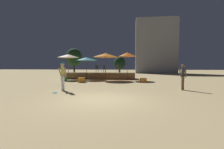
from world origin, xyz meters
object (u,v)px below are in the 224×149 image
at_px(patio_umbrella_0, 127,54).
at_px(bistro_chair_0, 104,68).
at_px(bistro_chair_2, 118,68).
at_px(background_tree_1, 74,57).
at_px(bistro_chair_1, 97,68).
at_px(person_1, 63,75).
at_px(patio_umbrella_1, 87,59).
at_px(patio_umbrella_3, 106,55).
at_px(patio_umbrella_2, 68,56).
at_px(person_0, 183,76).
at_px(frisbee_disc, 55,93).
at_px(cube_seat_0, 82,80).
at_px(background_tree_0, 120,63).
at_px(cube_seat_2, 64,79).
at_px(cube_seat_1, 143,80).

height_order(patio_umbrella_0, bistro_chair_0, patio_umbrella_0).
height_order(bistro_chair_2, background_tree_1, background_tree_1).
relative_size(bistro_chair_0, background_tree_1, 0.20).
xyz_separation_m(patio_umbrella_0, bistro_chair_1, (-3.92, 2.10, -1.50)).
height_order(person_1, bistro_chair_0, person_1).
relative_size(patio_umbrella_1, patio_umbrella_3, 0.87).
bearing_deg(patio_umbrella_2, person_0, -33.24).
relative_size(patio_umbrella_1, frisbee_disc, 10.99).
bearing_deg(bistro_chair_1, cube_seat_0, -126.23).
relative_size(person_0, bistro_chair_1, 1.85).
bearing_deg(background_tree_0, bistro_chair_1, -109.04).
height_order(patio_umbrella_0, bistro_chair_2, patio_umbrella_0).
height_order(cube_seat_0, background_tree_1, background_tree_1).
bearing_deg(person_1, patio_umbrella_3, 164.01).
height_order(patio_umbrella_3, bistro_chair_0, patio_umbrella_3).
distance_m(patio_umbrella_3, bistro_chair_2, 2.89).
bearing_deg(cube_seat_2, person_0, -25.91).
bearing_deg(patio_umbrella_0, background_tree_0, 98.87).
bearing_deg(background_tree_0, patio_umbrella_3, -95.71).
relative_size(patio_umbrella_1, cube_seat_2, 3.77).
distance_m(patio_umbrella_1, patio_umbrella_3, 2.39).
distance_m(cube_seat_0, bistro_chair_0, 4.73).
xyz_separation_m(patio_umbrella_1, bistro_chair_2, (3.53, 1.71, -1.04)).
bearing_deg(bistro_chair_0, patio_umbrella_2, -125.43).
xyz_separation_m(patio_umbrella_1, frisbee_disc, (0.69, -8.91, -2.38)).
relative_size(patio_umbrella_1, background_tree_0, 0.83).
distance_m(patio_umbrella_3, frisbee_disc, 8.99).
xyz_separation_m(patio_umbrella_3, bistro_chair_2, (1.22, 2.21, -1.41)).
bearing_deg(bistro_chair_2, cube_seat_2, 164.37).
bearing_deg(cube_seat_0, person_0, -25.23).
bearing_deg(patio_umbrella_1, patio_umbrella_2, 179.29).
xyz_separation_m(patio_umbrella_1, cube_seat_2, (-1.89, -1.93, -2.19)).
relative_size(cube_seat_2, background_tree_0, 0.22).
height_order(cube_seat_0, bistro_chair_1, bistro_chair_1).
bearing_deg(frisbee_disc, bistro_chair_1, 89.45).
bearing_deg(patio_umbrella_0, person_1, -116.50).
bearing_deg(cube_seat_2, cube_seat_1, -4.23).
distance_m(patio_umbrella_1, cube_seat_0, 3.86).
bearing_deg(bistro_chair_1, cube_seat_2, -156.50).
bearing_deg(background_tree_0, patio_umbrella_0, -81.13).
distance_m(cube_seat_2, background_tree_0, 12.34).
bearing_deg(patio_umbrella_0, cube_seat_0, -144.91).
distance_m(bistro_chair_0, bistro_chair_1, 1.28).
relative_size(bistro_chair_1, background_tree_1, 0.20).
bearing_deg(patio_umbrella_3, background_tree_0, 84.29).
height_order(bistro_chair_0, background_tree_0, background_tree_0).
bearing_deg(cube_seat_0, background_tree_0, 76.89).
distance_m(person_0, background_tree_0, 16.88).
xyz_separation_m(bistro_chair_1, background_tree_0, (2.47, 7.16, 0.72)).
bearing_deg(person_1, cube_seat_2, -160.90).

